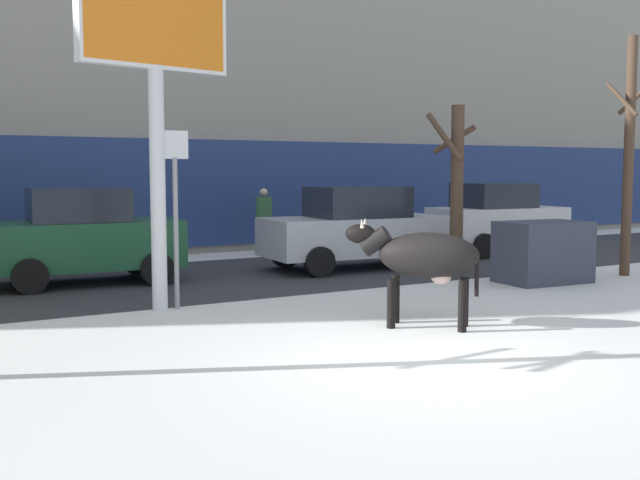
{
  "coord_description": "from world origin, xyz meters",
  "views": [
    {
      "loc": [
        -5.41,
        -6.79,
        2.21
      ],
      "look_at": [
        0.59,
        3.43,
        1.1
      ],
      "focal_mm": 42.24,
      "sensor_mm": 36.0,
      "label": 1
    }
  ],
  "objects": [
    {
      "name": "ground_plane",
      "position": [
        0.0,
        0.0,
        0.0
      ],
      "size": [
        120.0,
        120.0,
        0.0
      ],
      "primitive_type": "plane",
      "color": "white"
    },
    {
      "name": "road_strip",
      "position": [
        0.0,
        7.5,
        0.0
      ],
      "size": [
        60.0,
        5.6,
        0.01
      ],
      "primitive_type": "cube",
      "color": "#333338",
      "rests_on": "ground"
    },
    {
      "name": "building_facade",
      "position": [
        0.0,
        14.87,
        6.48
      ],
      "size": [
        44.0,
        6.1,
        13.0
      ],
      "color": "gray",
      "rests_on": "ground"
    },
    {
      "name": "cow_black",
      "position": [
        1.12,
        1.48,
        0.99
      ],
      "size": [
        1.63,
        1.64,
        1.54
      ],
      "color": "black",
      "rests_on": "ground"
    },
    {
      "name": "billboard",
      "position": [
        -1.66,
        4.58,
        4.31
      ],
      "size": [
        2.5,
        0.73,
        5.56
      ],
      "color": "silver",
      "rests_on": "ground"
    },
    {
      "name": "car_darkgreen_hatchback",
      "position": [
        -2.0,
        8.0,
        0.93
      ],
      "size": [
        3.62,
        2.13,
        1.86
      ],
      "color": "#194C2D",
      "rests_on": "ground"
    },
    {
      "name": "car_silver_sedan",
      "position": [
        3.78,
        7.23,
        0.91
      ],
      "size": [
        4.32,
        2.23,
        1.84
      ],
      "color": "#B7BABF",
      "rests_on": "ground"
    },
    {
      "name": "car_white_hatchback",
      "position": [
        8.65,
        7.95,
        0.93
      ],
      "size": [
        3.62,
        2.13,
        1.86
      ],
      "color": "white",
      "rests_on": "ground"
    },
    {
      "name": "pedestrian_near_billboard",
      "position": [
        3.19,
        10.75,
        0.88
      ],
      "size": [
        0.36,
        0.24,
        1.73
      ],
      "color": "#282833",
      "rests_on": "ground"
    },
    {
      "name": "pedestrian_by_cars",
      "position": [
        -1.91,
        10.75,
        0.88
      ],
      "size": [
        0.36,
        0.24,
        1.73
      ],
      "color": "#282833",
      "rests_on": "ground"
    },
    {
      "name": "bare_tree_right_lot",
      "position": [
        8.03,
        3.48,
        2.56
      ],
      "size": [
        0.93,
        0.91,
        4.94
      ],
      "color": "#4C3828",
      "rests_on": "ground"
    },
    {
      "name": "bare_tree_far_back",
      "position": [
        5.11,
        5.47,
        1.91
      ],
      "size": [
        1.22,
        1.22,
        3.56
      ],
      "color": "#4C3828",
      "rests_on": "ground"
    },
    {
      "name": "dumpster",
      "position": [
        5.79,
        3.64,
        0.6
      ],
      "size": [
        1.78,
        1.24,
        1.2
      ],
      "primitive_type": "cube",
      "rotation": [
        0.0,
        0.0,
        -0.08
      ],
      "color": "#383D4C",
      "rests_on": "ground"
    },
    {
      "name": "street_sign",
      "position": [
        -1.38,
        4.6,
        1.67
      ],
      "size": [
        0.44,
        0.08,
        2.82
      ],
      "color": "gray",
      "rests_on": "ground"
    }
  ]
}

